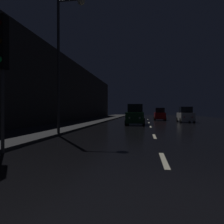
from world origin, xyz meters
The scene contains 9 objects.
ground centered at (0.00, 24.50, -0.01)m, with size 27.83×84.00×0.02m, color black.
sidewalk_left centered at (-7.72, 24.50, 0.07)m, with size 4.40×84.00×0.15m, color #28282B.
building_facade_left centered at (-10.32, 21.00, 4.06)m, with size 0.80×63.00×8.12m, color #2D2B28.
lane_centerline centered at (0.00, 16.95, 0.01)m, with size 0.16×31.92×0.01m.
traffic_light_near_left centered at (-5.52, 3.29, 3.51)m, with size 0.31×0.46×4.84m.
streetlamp_overhead centered at (-5.19, 8.64, 5.26)m, with size 1.70×0.44×8.08m.
car_approaching_headlights centered at (-1.50, 19.53, 0.99)m, with size 1.98×4.28×2.16m.
car_parked_right_far centered at (4.62, 25.20, 0.89)m, with size 1.79×3.88×1.95m.
car_distant_taillights centered at (1.79, 30.61, 0.86)m, with size 1.73×3.74×1.89m.
Camera 1 is at (-0.59, -3.76, 1.51)m, focal length 35.24 mm.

